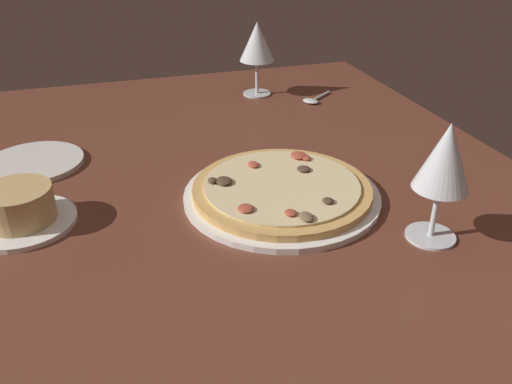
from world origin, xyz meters
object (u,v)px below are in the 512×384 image
(pizza_main, at_px, (282,191))
(side_plate, at_px, (34,163))
(ramekin_on_saucer, at_px, (20,209))
(spoon, at_px, (313,100))
(wine_glass_far, at_px, (445,160))
(wine_glass_near, at_px, (257,44))

(pizza_main, distance_m, side_plate, 0.46)
(ramekin_on_saucer, relative_size, spoon, 1.61)
(ramekin_on_saucer, height_order, wine_glass_far, wine_glass_far)
(pizza_main, height_order, ramekin_on_saucer, ramekin_on_saucer)
(pizza_main, relative_size, ramekin_on_saucer, 2.03)
(wine_glass_far, height_order, wine_glass_near, same)
(pizza_main, bearing_deg, spoon, -28.90)
(ramekin_on_saucer, height_order, side_plate, ramekin_on_saucer)
(wine_glass_far, bearing_deg, ramekin_on_saucer, 69.45)
(wine_glass_far, bearing_deg, pizza_main, 44.22)
(pizza_main, bearing_deg, wine_glass_near, -13.01)
(ramekin_on_saucer, bearing_deg, wine_glass_far, -110.55)
(wine_glass_far, bearing_deg, spoon, -6.22)
(pizza_main, relative_size, wine_glass_near, 1.81)
(pizza_main, xyz_separation_m, side_plate, (0.25, 0.38, -0.01))
(wine_glass_far, distance_m, side_plate, 0.69)
(ramekin_on_saucer, bearing_deg, side_plate, -1.31)
(side_plate, bearing_deg, spoon, -74.96)
(wine_glass_far, relative_size, spoon, 1.81)
(wine_glass_near, distance_m, spoon, 0.19)
(pizza_main, xyz_separation_m, wine_glass_near, (0.50, -0.12, 0.11))
(pizza_main, height_order, spoon, pizza_main)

